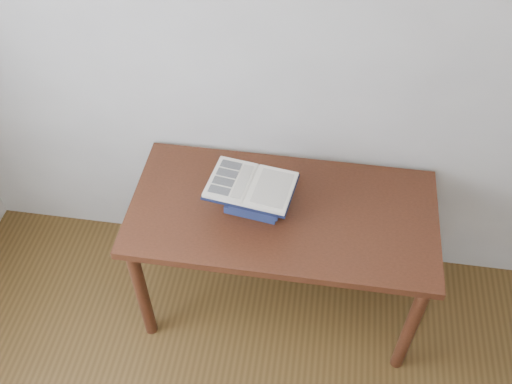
# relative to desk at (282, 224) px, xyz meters

# --- Properties ---
(desk) EXTENTS (1.37, 0.68, 0.73)m
(desk) POSITION_rel_desk_xyz_m (0.00, 0.00, 0.00)
(desk) COLOR #472011
(desk) RESTS_ON ground
(book_stack) EXTENTS (0.27, 0.21, 0.16)m
(book_stack) POSITION_rel_desk_xyz_m (-0.12, -0.01, 0.18)
(book_stack) COLOR #171F47
(book_stack) RESTS_ON desk
(open_book) EXTENTS (0.39, 0.30, 0.03)m
(open_book) POSITION_rel_desk_xyz_m (-0.14, -0.03, 0.27)
(open_book) COLOR black
(open_book) RESTS_ON book_stack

